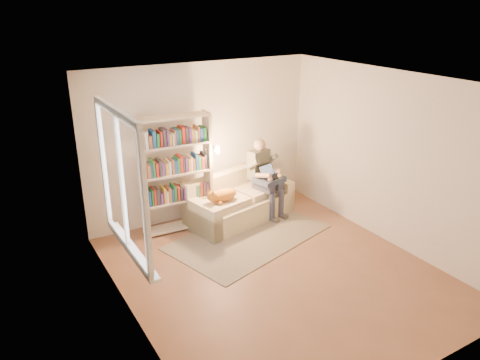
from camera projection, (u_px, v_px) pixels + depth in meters
floor at (277, 272)px, 6.44m from camera, size 4.50×4.50×0.00m
ceiling at (283, 82)px, 5.50m from camera, size 4.00×4.50×0.02m
wall_left at (127, 220)px, 5.02m from camera, size 0.02×4.50×2.60m
wall_right at (390, 159)px, 6.92m from camera, size 0.02×4.50×2.60m
wall_back at (202, 141)px, 7.77m from camera, size 4.00×0.02×2.60m
wall_front at (425, 265)px, 4.16m from camera, size 4.00×0.02×2.60m
window at (125, 206)px, 5.18m from camera, size 0.12×1.52×1.69m
sofa at (239, 203)px, 7.93m from camera, size 1.97×1.19×0.78m
person at (264, 173)px, 7.94m from camera, size 0.47×0.64×1.33m
cat at (223, 195)px, 7.45m from camera, size 0.65×0.33×0.25m
blanket at (267, 180)px, 7.86m from camera, size 0.53×0.47×0.08m
laptop at (267, 175)px, 7.84m from camera, size 0.36×0.34×0.25m
bookshelf at (176, 168)px, 7.29m from camera, size 1.26×0.41×1.90m
rug at (249, 237)px, 7.38m from camera, size 2.75×2.05×0.01m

